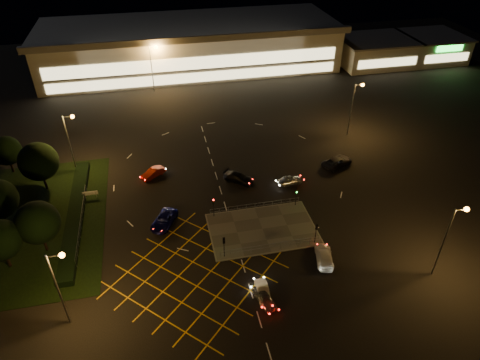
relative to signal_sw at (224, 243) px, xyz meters
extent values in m
plane|color=black|center=(4.00, 5.99, -2.37)|extent=(180.00, 180.00, 0.00)
cube|color=#4C4944|center=(6.00, 3.99, -2.31)|extent=(14.00, 9.00, 0.12)
cube|color=black|center=(-24.00, 11.99, -2.33)|extent=(18.00, 30.00, 0.08)
cube|color=black|center=(-19.00, 11.99, -1.87)|extent=(2.00, 26.00, 1.00)
cube|color=beige|center=(4.00, 67.99, 2.63)|extent=(70.00, 25.00, 10.00)
cube|color=slate|center=(4.00, 67.99, 7.83)|extent=(72.00, 26.50, 0.60)
cube|color=#FFEAA5|center=(4.00, 55.44, 2.63)|extent=(66.00, 0.20, 3.00)
cube|color=#FFEAA5|center=(4.00, 55.44, -0.57)|extent=(66.00, 0.20, 2.20)
cube|color=beige|center=(50.00, 59.99, 0.63)|extent=(18.00, 14.00, 6.00)
cube|color=slate|center=(50.00, 59.99, 3.78)|extent=(18.80, 14.80, 0.40)
cube|color=#FFEAA5|center=(50.00, 52.94, 0.23)|extent=(15.30, 0.20, 2.00)
cube|color=beige|center=(66.00, 59.99, 0.63)|extent=(14.00, 14.00, 6.00)
cube|color=slate|center=(66.00, 59.99, 3.78)|extent=(14.80, 14.80, 0.40)
cube|color=#FFEAA5|center=(66.00, 52.94, 0.23)|extent=(11.90, 0.20, 2.00)
cube|color=#19E533|center=(66.00, 52.84, 2.63)|extent=(7.00, 0.30, 1.40)
cylinder|color=slate|center=(-18.00, -6.01, 2.63)|extent=(0.20, 0.20, 10.00)
cylinder|color=slate|center=(-17.30, -6.01, 7.43)|extent=(1.40, 0.12, 0.12)
sphere|color=orange|center=(-16.60, -6.01, 7.38)|extent=(0.56, 0.56, 0.56)
cylinder|color=slate|center=(24.00, -8.01, 2.63)|extent=(0.20, 0.20, 10.00)
cylinder|color=slate|center=(24.70, -8.01, 7.43)|extent=(1.40, 0.12, 0.12)
sphere|color=orange|center=(25.40, -8.01, 7.38)|extent=(0.56, 0.56, 0.56)
cylinder|color=slate|center=(-20.00, 23.99, 2.63)|extent=(0.20, 0.20, 10.00)
cylinder|color=slate|center=(-19.30, 23.99, 7.43)|extent=(1.40, 0.12, 0.12)
sphere|color=orange|center=(-18.60, 23.99, 7.38)|extent=(0.56, 0.56, 0.56)
cylinder|color=slate|center=(28.00, 25.99, 2.63)|extent=(0.20, 0.20, 10.00)
cylinder|color=slate|center=(28.70, 25.99, 7.43)|extent=(1.40, 0.12, 0.12)
sphere|color=orange|center=(29.40, 25.99, 7.38)|extent=(0.56, 0.56, 0.56)
cylinder|color=slate|center=(-6.00, 53.99, 2.63)|extent=(0.20, 0.20, 10.00)
cylinder|color=slate|center=(-5.30, 53.99, 7.43)|extent=(1.40, 0.12, 0.12)
sphere|color=orange|center=(-4.60, 53.99, 7.38)|extent=(0.56, 0.56, 0.56)
cylinder|color=slate|center=(34.00, 55.99, 2.63)|extent=(0.20, 0.20, 10.00)
cylinder|color=slate|center=(34.70, 55.99, 7.43)|extent=(1.40, 0.12, 0.12)
sphere|color=orange|center=(35.40, 55.99, 7.38)|extent=(0.56, 0.56, 0.56)
cylinder|color=black|center=(0.00, -0.01, -0.75)|extent=(0.10, 0.10, 3.00)
cube|color=black|center=(0.00, -0.01, 0.45)|extent=(0.28, 0.18, 0.90)
sphere|color=#19FF33|center=(0.00, 0.12, 0.45)|extent=(0.16, 0.16, 0.16)
cylinder|color=black|center=(12.00, -0.01, -0.75)|extent=(0.10, 0.10, 3.00)
cube|color=black|center=(12.00, -0.01, 0.45)|extent=(0.28, 0.18, 0.90)
sphere|color=#19FF33|center=(12.00, 0.12, 0.45)|extent=(0.16, 0.16, 0.16)
cylinder|color=black|center=(0.00, 7.99, -0.75)|extent=(0.10, 0.10, 3.00)
cube|color=black|center=(0.00, 7.99, 0.45)|extent=(0.28, 0.18, 0.90)
sphere|color=#FF0C0C|center=(0.00, 7.86, 0.45)|extent=(0.16, 0.16, 0.16)
cylinder|color=black|center=(12.00, 7.99, -0.75)|extent=(0.10, 0.10, 3.00)
cube|color=black|center=(12.00, 7.99, 0.45)|extent=(0.28, 0.18, 0.90)
sphere|color=#19FF33|center=(12.00, 7.86, 0.45)|extent=(0.16, 0.16, 0.16)
cylinder|color=black|center=(-26.00, 3.99, -1.11)|extent=(0.36, 0.36, 2.52)
cylinder|color=black|center=(-28.00, 11.99, -1.02)|extent=(0.36, 0.36, 2.70)
cylinder|color=black|center=(-24.00, 19.99, -0.93)|extent=(0.36, 0.36, 2.88)
sphere|color=black|center=(-24.00, 19.99, 2.59)|extent=(5.76, 5.76, 5.76)
cylinder|color=black|center=(-30.00, 25.99, -1.20)|extent=(0.36, 0.36, 2.34)
sphere|color=black|center=(-30.00, 25.99, 1.66)|extent=(4.68, 4.68, 4.68)
cylinder|color=black|center=(-22.00, 5.99, -1.02)|extent=(0.36, 0.36, 2.70)
sphere|color=black|center=(-22.00, 5.99, 2.28)|extent=(5.40, 5.40, 5.40)
imported|color=#B3B6BA|center=(3.14, -7.85, -1.75)|extent=(2.34, 3.89, 1.24)
imported|color=white|center=(3.19, -6.95, -1.76)|extent=(1.40, 3.74, 1.22)
imported|color=#0D0E53|center=(-6.93, 7.91, -1.66)|extent=(4.49, 5.62, 1.42)
imported|color=black|center=(5.20, 15.67, -1.65)|extent=(5.10, 4.66, 1.43)
imported|color=silver|center=(12.87, 13.37, -1.69)|extent=(4.15, 2.08, 1.36)
imported|color=maroon|center=(-7.87, 19.93, -1.69)|extent=(4.14, 3.59, 1.35)
imported|color=black|center=(22.05, 16.67, -1.60)|extent=(6.09, 4.62, 1.54)
imported|color=silver|center=(12.03, -3.17, -1.66)|extent=(3.07, 5.17, 1.40)
camera|label=1|loc=(-6.16, -37.93, 36.62)|focal=32.00mm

